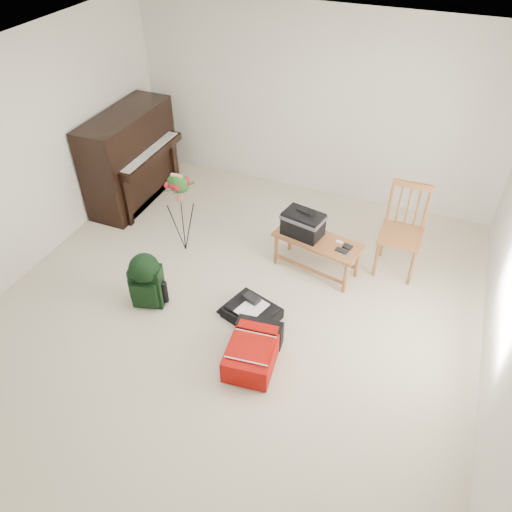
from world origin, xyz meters
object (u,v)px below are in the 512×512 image
at_px(piano, 131,159).
at_px(bench, 307,230).
at_px(red_suitcase, 255,348).
at_px(green_backpack, 146,278).
at_px(flower_stand, 182,213).
at_px(dining_chair, 402,232).
at_px(black_duffel, 252,312).

relative_size(piano, bench, 1.42).
height_order(bench, red_suitcase, bench).
height_order(bench, green_backpack, bench).
distance_m(red_suitcase, flower_stand, 1.95).
relative_size(piano, green_backpack, 2.29).
height_order(piano, flower_stand, piano).
distance_m(bench, red_suitcase, 1.53).
bearing_deg(piano, red_suitcase, -37.88).
xyz_separation_m(bench, flower_stand, (-1.47, -0.23, -0.01)).
distance_m(dining_chair, green_backpack, 2.87).
xyz_separation_m(bench, black_duffel, (-0.26, -0.99, -0.46)).
bearing_deg(flower_stand, bench, 8.46).
distance_m(bench, dining_chair, 1.07).
relative_size(dining_chair, flower_stand, 0.98).
xyz_separation_m(dining_chair, green_backpack, (-2.37, -1.61, -0.16)).
bearing_deg(black_duffel, flower_stand, 165.58).
distance_m(bench, black_duffel, 1.12).
height_order(red_suitcase, green_backpack, green_backpack).
bearing_deg(piano, dining_chair, -2.62).
xyz_separation_m(piano, bench, (2.67, -0.57, -0.06)).
height_order(piano, red_suitcase, piano).
height_order(bench, dining_chair, dining_chair).
xyz_separation_m(dining_chair, red_suitcase, (-1.02, -1.89, -0.37)).
bearing_deg(black_duffel, piano, 164.95).
distance_m(piano, green_backpack, 2.21).
relative_size(black_duffel, green_backpack, 0.97).
height_order(black_duffel, green_backpack, green_backpack).
bearing_deg(dining_chair, flower_stand, -165.92).
xyz_separation_m(bench, red_suitcase, (-0.03, -1.48, -0.39)).
bearing_deg(black_duffel, green_backpack, -150.99).
bearing_deg(dining_chair, piano, 177.12).
bearing_deg(bench, flower_stand, -159.39).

